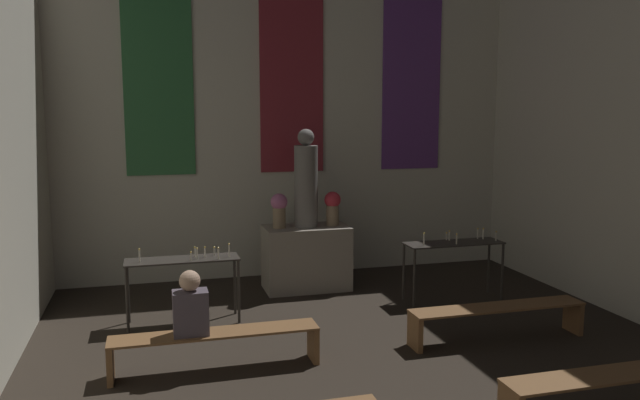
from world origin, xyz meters
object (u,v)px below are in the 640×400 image
at_px(statue, 306,182).
at_px(flower_vase_right, 333,206).
at_px(pew_third_right, 616,384).
at_px(pew_back_left, 216,342).
at_px(candle_rack_left, 183,267).
at_px(person_seated, 190,306).
at_px(altar, 306,258).
at_px(pew_back_right, 497,315).
at_px(candle_rack_right, 454,250).
at_px(flower_vase_left, 279,209).

relative_size(statue, flower_vase_right, 2.84).
bearing_deg(pew_third_right, pew_back_left, 149.35).
distance_m(candle_rack_left, person_seated, 1.62).
relative_size(altar, flower_vase_right, 2.47).
distance_m(flower_vase_right, pew_back_right, 3.15).
distance_m(statue, pew_back_right, 3.47).
bearing_deg(flower_vase_right, pew_third_right, -75.16).
bearing_deg(pew_third_right, candle_rack_left, 134.83).
bearing_deg(pew_back_right, person_seated, -180.00).
xyz_separation_m(flower_vase_right, candle_rack_right, (1.50, -1.11, -0.53)).
distance_m(statue, candle_rack_right, 2.40).
bearing_deg(pew_back_left, pew_back_right, 0.00).
height_order(statue, flower_vase_right, statue).
bearing_deg(flower_vase_left, statue, 0.00).
xyz_separation_m(flower_vase_right, candle_rack_left, (-2.32, -1.11, -0.53)).
distance_m(statue, pew_back_left, 3.47).
bearing_deg(candle_rack_left, candle_rack_right, 0.04).
bearing_deg(pew_back_left, flower_vase_right, 52.67).
bearing_deg(flower_vase_left, candle_rack_left, -143.14).
bearing_deg(candle_rack_left, flower_vase_left, 36.86).
height_order(flower_vase_right, pew_back_left, flower_vase_right).
xyz_separation_m(pew_back_right, person_seated, (-3.58, -0.00, 0.41)).
xyz_separation_m(statue, flower_vase_right, (0.42, 0.00, -0.39)).
height_order(flower_vase_left, flower_vase_right, same).
distance_m(candle_rack_right, pew_back_left, 3.95).
height_order(statue, candle_rack_left, statue).
relative_size(flower_vase_left, flower_vase_right, 1.00).
bearing_deg(person_seated, pew_back_left, 0.00).
relative_size(flower_vase_left, pew_back_right, 0.24).
height_order(statue, pew_back_left, statue).
relative_size(pew_back_left, person_seated, 3.20).
bearing_deg(pew_third_right, pew_back_right, 90.00).
bearing_deg(candle_rack_right, flower_vase_left, 154.54).
bearing_deg(pew_third_right, altar, 109.49).
xyz_separation_m(flower_vase_right, pew_back_left, (-2.08, -2.73, -0.95)).
height_order(pew_third_right, person_seated, person_seated).
relative_size(pew_third_right, pew_back_left, 1.00).
height_order(flower_vase_right, person_seated, flower_vase_right).
bearing_deg(flower_vase_right, pew_back_right, -65.47).
distance_m(statue, candle_rack_left, 2.39).
relative_size(pew_third_right, pew_back_right, 1.00).
relative_size(altar, candle_rack_right, 0.90).
bearing_deg(flower_vase_right, person_seated, -130.50).
height_order(flower_vase_left, candle_rack_left, flower_vase_left).
distance_m(statue, person_seated, 3.46).
height_order(altar, pew_back_left, altar).
height_order(candle_rack_right, pew_third_right, candle_rack_right).
xyz_separation_m(altar, pew_back_right, (1.66, -2.73, -0.17)).
height_order(candle_rack_right, person_seated, person_seated).
bearing_deg(candle_rack_left, altar, 30.33).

